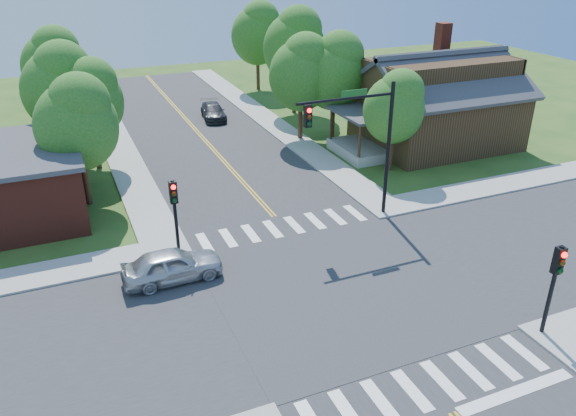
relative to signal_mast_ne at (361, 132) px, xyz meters
name	(u,v)px	position (x,y,z in m)	size (l,w,h in m)	color
ground	(340,290)	(-3.91, -5.59, -4.85)	(100.00, 100.00, 0.00)	#284F18
road_ns	(340,289)	(-3.91, -5.59, -4.83)	(10.00, 90.00, 0.04)	#2D2D30
road_ew	(340,289)	(-3.91, -5.59, -4.83)	(90.00, 10.00, 0.04)	#2D2D30
intersection_patch	(340,290)	(-3.91, -5.59, -4.85)	(10.20, 10.20, 0.06)	#2D2D30
sidewalk_ne	(427,135)	(11.90, 10.23, -4.78)	(40.00, 40.00, 0.14)	#9E9B93
crosswalk_north	(284,227)	(-3.91, 0.61, -4.80)	(8.85, 2.00, 0.01)	white
crosswalk_south	(427,385)	(-3.91, -11.79, -4.80)	(8.85, 2.00, 0.01)	white
centerline	(340,289)	(-3.91, -5.59, -4.80)	(0.30, 90.00, 0.01)	gold
stop_bar	(516,393)	(-1.41, -13.19, -4.85)	(4.60, 0.45, 0.09)	white
signal_mast_ne	(361,132)	(0.00, 0.00, 0.00)	(5.30, 0.42, 7.20)	black
signal_pole_se	(556,274)	(1.69, -11.21, -2.19)	(0.34, 0.42, 3.80)	black
signal_pole_nw	(174,204)	(-9.51, -0.01, -2.19)	(0.34, 0.42, 3.80)	black
house_ne	(437,98)	(11.19, 8.65, -1.52)	(13.05, 8.80, 7.11)	black
tree_e_a	(396,105)	(5.54, 5.34, -0.59)	(3.83, 3.64, 6.51)	#382314
tree_e_b	(336,69)	(4.99, 12.35, 0.32)	(4.64, 4.41, 7.89)	#382314
tree_e_c	(295,43)	(5.27, 20.03, 0.93)	(5.19, 4.93, 8.82)	#382314
tree_e_d	(258,32)	(5.30, 28.93, 0.69)	(4.97, 4.72, 8.45)	#382314
tree_w_a	(78,120)	(-12.76, 7.57, 0.00)	(4.35, 4.13, 7.40)	#382314
tree_w_b	(61,85)	(-13.13, 14.22, 0.44)	(4.75, 4.51, 8.07)	#382314
tree_w_c	(55,63)	(-13.19, 22.51, 0.34)	(4.66, 4.43, 7.93)	#382314
tree_w_d	(52,59)	(-13.20, 31.58, -0.95)	(3.51, 3.33, 5.96)	#382314
tree_house	(302,71)	(2.76, 13.16, 0.25)	(4.58, 4.35, 7.78)	#382314
tree_bldg	(90,97)	(-11.64, 13.05, -0.17)	(4.21, 4.00, 7.15)	#382314
car_silver	(172,266)	(-10.24, -2.09, -4.12)	(4.34, 1.81, 1.47)	silver
car_dgrey	(213,112)	(-1.76, 20.81, -4.23)	(2.27, 4.45, 1.24)	#292B2E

